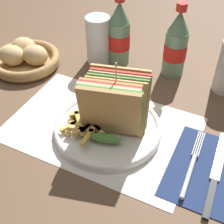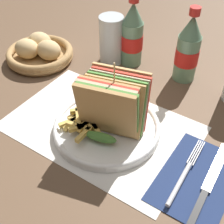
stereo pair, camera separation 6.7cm
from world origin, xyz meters
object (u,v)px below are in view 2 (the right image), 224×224
object	(u,v)px
coke_bottle_near	(132,36)
coke_bottle_far	(188,50)
club_sandwich	(112,105)
plate_main	(107,127)
fork	(183,177)
glass_far	(111,43)
bread_basket	(40,52)
knife	(209,183)

from	to	relation	value
coke_bottle_near	coke_bottle_far	size ratio (longest dim) A/B	1.00
club_sandwich	plate_main	bearing A→B (deg)	-172.46
fork	coke_bottle_near	size ratio (longest dim) A/B	0.91
fork	glass_far	bearing A→B (deg)	139.47
coke_bottle_far	coke_bottle_near	bearing A→B (deg)	-175.02
plate_main	fork	xyz separation A→B (m)	(0.19, -0.03, -0.00)
coke_bottle_far	bread_basket	world-z (taller)	coke_bottle_far
knife	bread_basket	size ratio (longest dim) A/B	1.14
knife	fork	bearing A→B (deg)	-164.46
plate_main	bread_basket	world-z (taller)	bread_basket
coke_bottle_near	bread_basket	world-z (taller)	coke_bottle_near
knife	glass_far	world-z (taller)	glass_far
knife	coke_bottle_near	distance (m)	0.44
club_sandwich	fork	xyz separation A→B (m)	(0.18, -0.03, -0.07)
plate_main	knife	bearing A→B (deg)	-3.47
fork	glass_far	distance (m)	0.44
bread_basket	coke_bottle_near	bearing A→B (deg)	29.80
plate_main	bread_basket	distance (m)	0.35
plate_main	bread_basket	xyz separation A→B (m)	(-0.32, 0.13, 0.01)
coke_bottle_far	bread_basket	size ratio (longest dim) A/B	1.04
plate_main	glass_far	size ratio (longest dim) A/B	1.75
bread_basket	fork	bearing A→B (deg)	-17.64
knife	coke_bottle_near	xyz separation A→B (m)	(-0.33, 0.28, 0.08)
glass_far	club_sandwich	bearing A→B (deg)	-56.00
coke_bottle_near	glass_far	size ratio (longest dim) A/B	1.47
club_sandwich	fork	world-z (taller)	club_sandwich
knife	glass_far	bearing A→B (deg)	144.39
plate_main	glass_far	xyz separation A→B (m)	(-0.15, 0.24, 0.05)
knife	glass_far	distance (m)	0.46
club_sandwich	glass_far	world-z (taller)	club_sandwich
knife	coke_bottle_far	size ratio (longest dim) A/B	1.10
coke_bottle_near	coke_bottle_far	distance (m)	0.15
knife	coke_bottle_far	world-z (taller)	coke_bottle_far
fork	bread_basket	bearing A→B (deg)	160.28
coke_bottle_far	knife	bearing A→B (deg)	-58.34
club_sandwich	coke_bottle_far	size ratio (longest dim) A/B	0.84
glass_far	knife	bearing A→B (deg)	-33.54
coke_bottle_near	glass_far	distance (m)	0.06
plate_main	knife	xyz separation A→B (m)	(0.24, -0.01, -0.00)
plate_main	glass_far	bearing A→B (deg)	121.69
knife	coke_bottle_far	xyz separation A→B (m)	(-0.18, 0.29, 0.08)
club_sandwich	coke_bottle_near	distance (m)	0.28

